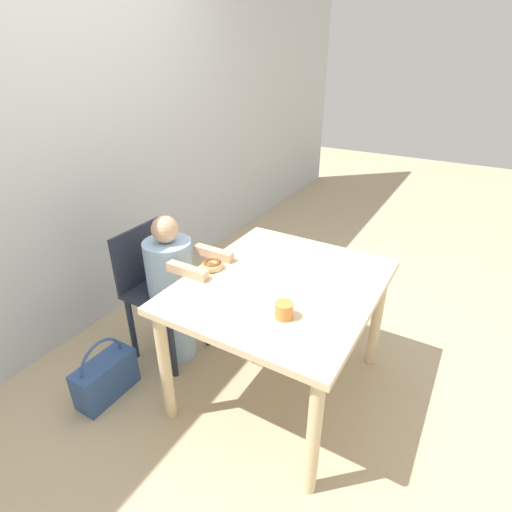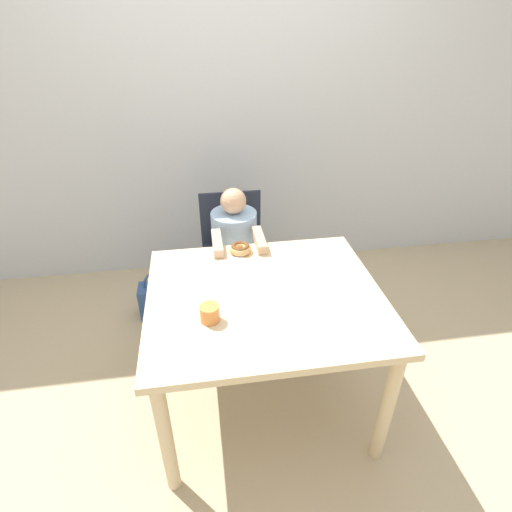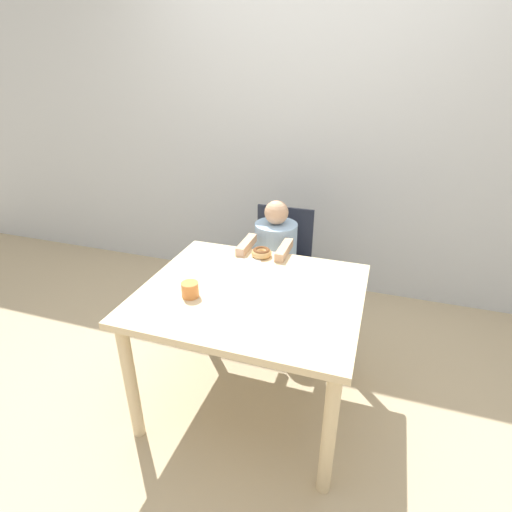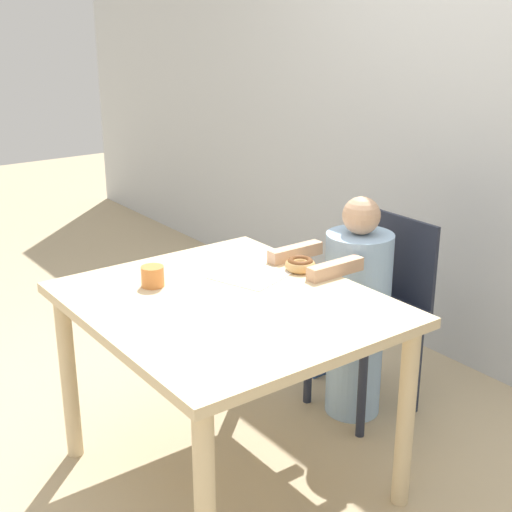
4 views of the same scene
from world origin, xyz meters
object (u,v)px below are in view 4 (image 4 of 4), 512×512
at_px(chair, 374,308).
at_px(child_figure, 356,311).
at_px(handbag, 303,337).
at_px(donut, 300,264).
at_px(cup, 153,276).

distance_m(chair, child_figure, 0.11).
bearing_deg(chair, handbag, 178.35).
height_order(chair, child_figure, child_figure).
xyz_separation_m(child_figure, handbag, (-0.47, 0.12, -0.33)).
distance_m(child_figure, donut, 0.40).
distance_m(chair, cup, 0.99).
relative_size(child_figure, cup, 11.62).
height_order(donut, handbag, donut).
xyz_separation_m(child_figure, donut, (0.00, -0.30, 0.27)).
height_order(chair, handbag, chair).
bearing_deg(chair, donut, -89.78).
distance_m(chair, handbag, 0.57).
relative_size(chair, child_figure, 0.87).
bearing_deg(handbag, donut, -42.01).
bearing_deg(child_figure, chair, 90.00).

